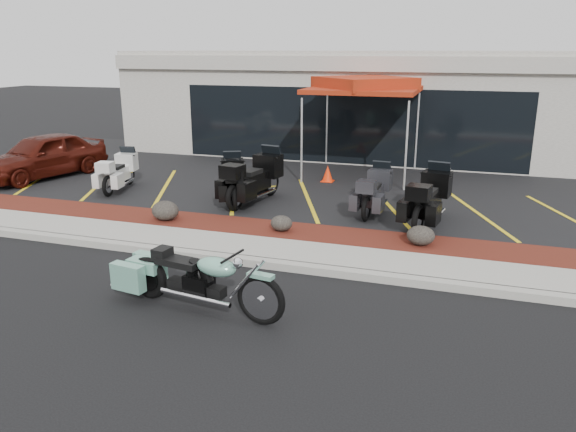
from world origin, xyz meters
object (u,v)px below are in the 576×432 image
(touring_white, at_px, (129,165))
(traffic_cone, at_px, (328,174))
(parked_car, at_px, (43,155))
(popup_canopy, at_px, (364,86))
(hero_cruiser, at_px, (261,292))

(touring_white, height_order, traffic_cone, touring_white)
(parked_car, height_order, popup_canopy, popup_canopy)
(hero_cruiser, xyz_separation_m, traffic_cone, (-1.24, 9.16, -0.15))
(touring_white, bearing_deg, hero_cruiser, -145.26)
(hero_cruiser, height_order, parked_car, parked_car)
(parked_car, distance_m, traffic_cone, 9.01)
(touring_white, relative_size, parked_car, 0.49)
(touring_white, bearing_deg, popup_canopy, -71.92)
(parked_car, height_order, traffic_cone, parked_car)
(traffic_cone, distance_m, popup_canopy, 2.94)
(hero_cruiser, bearing_deg, popup_canopy, 101.07)
(hero_cruiser, bearing_deg, parked_car, 153.78)
(traffic_cone, height_order, popup_canopy, popup_canopy)
(touring_white, distance_m, popup_canopy, 7.58)
(hero_cruiser, bearing_deg, touring_white, 143.31)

